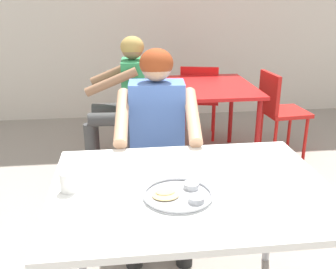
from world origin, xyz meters
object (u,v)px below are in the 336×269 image
table_background_red (210,94)px  chair_red_left (148,112)px  drinking_cup (69,181)px  chair_red_right (278,108)px  table_foreground (191,199)px  chair_red_far (199,96)px  diner_foreground (157,133)px  chair_foreground (156,157)px  patron_background (123,90)px  thali_tray (179,194)px

table_background_red → chair_red_left: bearing=175.0°
drinking_cup → chair_red_right: size_ratio=0.11×
table_foreground → chair_red_far: 2.60m
table_background_red → chair_red_right: (0.68, 0.00, -0.15)m
drinking_cup → table_background_red: (1.05, 1.93, -0.15)m
drinking_cup → chair_red_left: bearing=76.5°
chair_red_left → table_foreground: bearing=-88.6°
diner_foreground → chair_foreground: bearing=86.5°
table_foreground → diner_foreground: size_ratio=0.99×
diner_foreground → chair_red_right: 1.78m
chair_foreground → patron_background: size_ratio=0.68×
thali_tray → drinking_cup: bearing=166.6°
table_foreground → chair_red_right: size_ratio=1.46×
table_foreground → chair_red_right: 2.30m
chair_foreground → table_background_red: bearing=59.2°
thali_tray → chair_foreground: bearing=89.8°
chair_red_far → table_foreground: bearing=-102.2°
chair_foreground → chair_red_right: 1.61m
chair_red_right → table_foreground: bearing=-121.7°
drinking_cup → diner_foreground: size_ratio=0.07×
drinking_cup → diner_foreground: (0.45, 0.72, -0.06)m
table_background_red → chair_red_far: size_ratio=1.17×
diner_foreground → patron_background: 1.23m
chair_foreground → patron_background: 1.04m
table_foreground → drinking_cup: 0.54m
drinking_cup → table_foreground: bearing=-1.4°
table_foreground → chair_red_far: chair_red_far is taller
diner_foreground → table_background_red: (0.60, 1.21, -0.09)m
chair_foreground → diner_foreground: bearing=-93.5°
chair_foreground → table_foreground: bearing=-86.1°
thali_tray → chair_red_far: chair_red_far is taller
thali_tray → diner_foreground: bearing=90.6°
drinking_cup → diner_foreground: bearing=58.3°
chair_foreground → table_background_red: (0.59, 0.99, 0.17)m
drinking_cup → chair_red_left: 2.06m
patron_background → chair_red_far: bearing=35.7°
chair_red_right → patron_background: 1.49m
drinking_cup → chair_red_right: 2.61m
table_foreground → table_background_red: size_ratio=1.29×
chair_red_left → table_background_red: bearing=-5.0°
table_foreground → chair_red_left: (-0.05, 1.99, -0.20)m
chair_red_far → patron_background: (-0.81, -0.59, 0.23)m
table_foreground → thali_tray: 0.14m
table_foreground → chair_red_right: bearing=58.3°
thali_tray → chair_red_left: 2.11m
drinking_cup → chair_foreground: 1.10m
chair_red_right → patron_background: size_ratio=0.71×
table_foreground → thali_tray: (-0.07, -0.10, 0.08)m
thali_tray → table_foreground: bearing=54.6°
diner_foreground → table_background_red: diner_foreground is taller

